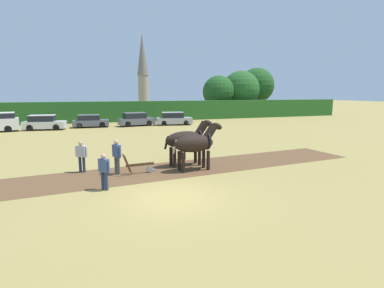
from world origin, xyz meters
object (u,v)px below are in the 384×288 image
Objects in this scene: tree_center at (257,85)px; farmer_beside_team at (183,145)px; draft_horse_lead_left at (196,143)px; plow at (143,167)px; farmer_onlooker_left at (104,169)px; farmer_onlooker_right at (81,154)px; tree_left at (219,92)px; parked_car_center_right at (174,119)px; church_spire at (143,70)px; parked_car_left at (44,123)px; draft_horse_lead_right at (187,139)px; tree_center_left at (241,90)px; farmer_at_plow at (117,154)px; parked_car_center at (136,119)px; parked_car_center_left at (90,121)px.

tree_center reaches higher than farmer_beside_team.
draft_horse_lead_left reaches higher than plow.
farmer_onlooker_left is 3.41m from farmer_onlooker_right.
parked_car_center_right is (-10.59, -9.98, -3.32)m from tree_left.
church_spire is at bearing 37.15° from farmer_onlooker_left.
tree_left reaches higher than parked_car_left.
church_spire is 4.12× the size of parked_car_left.
parked_car_center_right is at bearing 64.97° from plow.
draft_horse_lead_right is at bearing -140.22° from farmer_beside_team.
tree_center is at bearing 46.24° from plow.
plow is (-11.04, -59.77, -9.08)m from church_spire.
tree_center is at bearing 25.61° from tree_center_left.
parked_car_left is (-9.68, 18.67, -0.11)m from farmer_beside_team.
tree_left is 4.37× the size of farmer_beside_team.
farmer_onlooker_left is at bearing -103.18° from parked_car_center_right.
church_spire is 58.73m from farmer_beside_team.
draft_horse_lead_left is at bearing -57.84° from parked_car_left.
draft_horse_lead_right is 0.68× the size of parked_car_left.
farmer_onlooker_right is (-21.12, -29.96, -3.16)m from tree_left.
tree_center is 46.21m from farmer_onlooker_left.
plow is at bearing 168.41° from draft_horse_lead_left.
farmer_beside_team is (0.22, 1.46, -0.57)m from draft_horse_lead_right.
tree_center_left is at bearing -67.68° from church_spire.
farmer_at_plow reaches higher than plow.
tree_center_left is 1.74× the size of parked_car_center.
parked_car_center_right is at bearing -147.02° from tree_center.
church_spire is at bearing 112.32° from tree_center_left.
parked_car_center_right is at bearing -13.82° from parked_car_center.
plow is 2.91m from farmer_onlooker_left.
church_spire reaches higher than tree_center.
tree_center reaches higher than plow.
tree_left is 2.26× the size of draft_horse_lead_right.
parked_car_center_left is at bearing 62.51° from farmer_beside_team.
draft_horse_lead_left is at bearing -75.31° from parked_car_center_left.
church_spire reaches higher than tree_left.
tree_center is 23.42m from parked_car_center_right.
draft_horse_lead_right is (-19.98, -30.81, -3.01)m from tree_center_left.
church_spire is at bearing 52.49° from farmer_at_plow.
parked_car_center is at bearing 76.80° from plow.
tree_left is at bearing 26.95° from parked_car_center_left.
tree_left reaches higher than draft_horse_lead_left.
draft_horse_lead_right is 1.74× the size of farmer_at_plow.
farmer_onlooker_left is (-12.99, -61.86, -8.52)m from church_spire.
plow is 22.53m from parked_car_center_right.
draft_horse_lead_right is 1.94× the size of farmer_beside_team.
tree_left is 39.05m from farmer_onlooker_left.
farmer_beside_team is at bearing -99.09° from parked_car_center.
draft_horse_lead_left reaches higher than parked_car_center_left.
plow is 0.41× the size of parked_car_center_left.
farmer_at_plow is (-3.93, 0.56, -0.42)m from draft_horse_lead_left.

